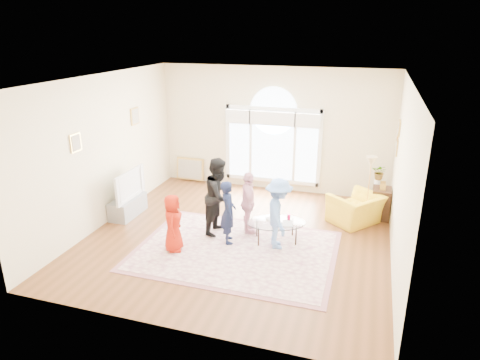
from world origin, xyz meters
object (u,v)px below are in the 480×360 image
(television, at_px, (126,184))
(armchair, at_px, (355,209))
(coffee_table, at_px, (276,223))
(area_rug, at_px, (236,250))
(tv_console, at_px, (128,207))

(television, xyz_separation_m, armchair, (5.00, 1.13, -0.42))
(coffee_table, relative_size, armchair, 1.33)
(coffee_table, distance_m, armchair, 2.01)
(area_rug, xyz_separation_m, tv_console, (-2.88, 0.87, 0.20))
(area_rug, bearing_deg, tv_console, 163.29)
(coffee_table, bearing_deg, tv_console, 156.49)
(tv_console, relative_size, television, 0.87)
(coffee_table, bearing_deg, area_rug, -155.67)
(area_rug, distance_m, tv_console, 3.02)
(tv_console, height_order, armchair, armchair)
(area_rug, height_order, television, television)
(coffee_table, height_order, armchair, armchair)
(tv_console, distance_m, armchair, 5.13)
(armchair, bearing_deg, television, -37.74)
(armchair, bearing_deg, area_rug, -7.20)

